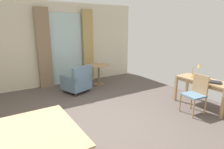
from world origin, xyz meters
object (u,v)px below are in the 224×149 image
at_px(closed_book, 215,82).
at_px(round_cafe_table, 99,70).
at_px(desk_chair, 196,92).
at_px(writing_desk, 204,83).
at_px(armchair_by_window, 77,82).
at_px(desk_lamp, 198,68).

height_order(closed_book, round_cafe_table, closed_book).
height_order(desk_chair, round_cafe_table, desk_chair).
height_order(writing_desk, round_cafe_table, round_cafe_table).
relative_size(desk_chair, armchair_by_window, 1.02).
bearing_deg(desk_lamp, closed_book, -98.90).
distance_m(armchair_by_window, round_cafe_table, 1.04).
xyz_separation_m(writing_desk, desk_lamp, (0.04, 0.25, 0.36)).
distance_m(desk_lamp, closed_book, 0.62).
xyz_separation_m(armchair_by_window, round_cafe_table, (0.96, 0.36, 0.20)).
xyz_separation_m(writing_desk, desk_chair, (-0.48, -0.12, -0.11)).
relative_size(writing_desk, armchair_by_window, 1.49).
bearing_deg(armchair_by_window, desk_lamp, -46.24).
xyz_separation_m(desk_chair, desk_lamp, (0.52, 0.38, 0.46)).
bearing_deg(writing_desk, armchair_by_window, 130.52).
distance_m(writing_desk, armchair_by_window, 3.65).
relative_size(closed_book, round_cafe_table, 0.34).
distance_m(desk_chair, closed_book, 0.52).
relative_size(desk_lamp, closed_book, 1.62).
bearing_deg(desk_chair, writing_desk, 14.35).
distance_m(desk_chair, armchair_by_window, 3.46).
distance_m(closed_book, round_cafe_table, 3.70).
relative_size(writing_desk, closed_book, 5.47).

